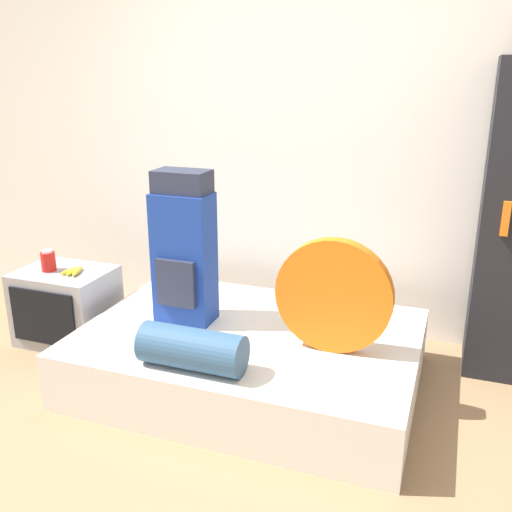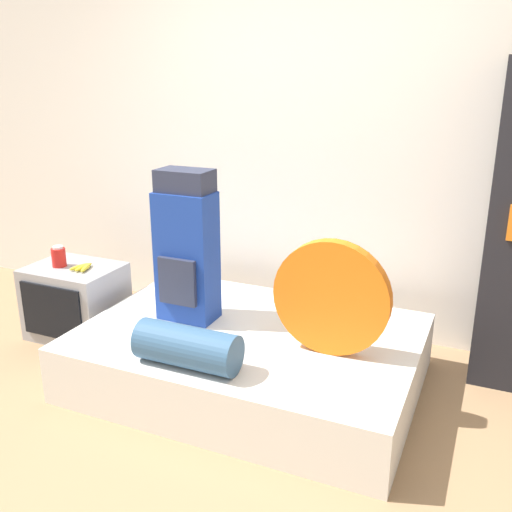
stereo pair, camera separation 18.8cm
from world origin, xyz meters
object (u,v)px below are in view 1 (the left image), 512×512
(sleeping_roll, at_px, (192,349))
(television, at_px, (67,306))
(tent_bag, at_px, (334,296))
(backpack, at_px, (184,250))
(canister, at_px, (48,261))

(sleeping_roll, height_order, television, sleeping_roll)
(tent_bag, xyz_separation_m, television, (-1.81, 0.15, -0.38))
(backpack, relative_size, canister, 6.35)
(backpack, height_order, canister, backpack)
(tent_bag, relative_size, sleeping_roll, 1.15)
(backpack, bearing_deg, canister, 177.35)
(backpack, bearing_deg, television, 175.72)
(canister, bearing_deg, television, 14.50)
(backpack, relative_size, sleeping_roll, 1.67)
(backpack, distance_m, television, 1.05)
(tent_bag, distance_m, television, 1.86)
(backpack, distance_m, canister, 1.03)
(tent_bag, xyz_separation_m, canister, (-1.90, 0.13, -0.07))
(tent_bag, bearing_deg, television, 175.14)
(tent_bag, relative_size, television, 1.03)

